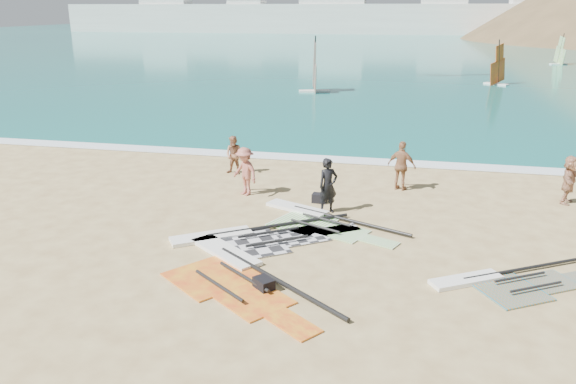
% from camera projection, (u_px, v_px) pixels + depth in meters
% --- Properties ---
extents(ground, '(300.00, 300.00, 0.00)m').
position_uv_depth(ground, '(285.00, 271.00, 15.79)').
color(ground, tan).
rests_on(ground, ground).
extents(sea, '(300.00, 240.00, 0.06)m').
position_uv_depth(sea, '(402.00, 38.00, 138.26)').
color(sea, '#0D6060').
rests_on(sea, ground).
extents(surf_line, '(300.00, 1.20, 0.04)m').
position_uv_depth(surf_line, '(340.00, 160.00, 27.20)').
color(surf_line, white).
rests_on(surf_line, ground).
extents(far_town, '(160.00, 8.00, 12.00)m').
position_uv_depth(far_town, '(348.00, 17.00, 156.75)').
color(far_town, white).
rests_on(far_town, ground).
extents(rig_grey, '(5.96, 4.55, 0.20)m').
position_uv_depth(rig_grey, '(254.00, 237.00, 18.01)').
color(rig_grey, '#29282B').
rests_on(rig_grey, ground).
extents(rig_green, '(5.39, 3.67, 0.20)m').
position_uv_depth(rig_green, '(316.00, 219.00, 19.51)').
color(rig_green, '#55B02D').
rests_on(rig_green, ground).
extents(rig_orange, '(4.76, 3.43, 0.19)m').
position_uv_depth(rig_orange, '(505.00, 282.00, 15.05)').
color(rig_orange, orange).
rests_on(rig_orange, ground).
extents(rig_red, '(5.44, 5.29, 0.21)m').
position_uv_depth(rig_red, '(236.00, 273.00, 15.58)').
color(rig_red, red).
rests_on(rig_red, ground).
extents(gear_bag_near, '(0.56, 0.42, 0.34)m').
position_uv_depth(gear_bag_near, '(319.00, 198.00, 21.31)').
color(gear_bag_near, black).
rests_on(gear_bag_near, ground).
extents(gear_bag_far, '(0.66, 0.65, 0.33)m').
position_uv_depth(gear_bag_far, '(264.00, 284.00, 14.69)').
color(gear_bag_far, black).
rests_on(gear_bag_far, ground).
extents(person_wetsuit, '(0.88, 0.82, 2.01)m').
position_uv_depth(person_wetsuit, '(328.00, 186.00, 20.00)').
color(person_wetsuit, black).
rests_on(person_wetsuit, ground).
extents(beachgoer_left, '(0.91, 0.75, 1.71)m').
position_uv_depth(beachgoer_left, '(234.00, 155.00, 24.78)').
color(beachgoer_left, '#9E674A').
rests_on(beachgoer_left, ground).
extents(beachgoer_mid, '(1.43, 1.27, 1.92)m').
position_uv_depth(beachgoer_mid, '(245.00, 171.00, 21.93)').
color(beachgoer_mid, '#A55B4E').
rests_on(beachgoer_mid, ground).
extents(beachgoer_back, '(1.27, 0.85, 2.01)m').
position_uv_depth(beachgoer_back, '(402.00, 166.00, 22.53)').
color(beachgoer_back, '#9E6C48').
rests_on(beachgoer_back, ground).
extents(beachgoer_right, '(1.19, 1.78, 1.84)m').
position_uv_depth(beachgoer_right, '(569.00, 180.00, 21.02)').
color(beachgoer_right, tan).
rests_on(beachgoer_right, ground).
extents(windsurfer_left, '(2.77, 3.17, 4.86)m').
position_uv_depth(windsurfer_left, '(315.00, 76.00, 48.68)').
color(windsurfer_left, white).
rests_on(windsurfer_left, ground).
extents(windsurfer_centre, '(2.29, 2.36, 4.28)m').
position_uv_depth(windsurfer_centre, '(498.00, 72.00, 53.33)').
color(windsurfer_centre, white).
rests_on(windsurfer_centre, ground).
extents(windsurfer_right, '(2.27, 2.58, 3.98)m').
position_uv_depth(windsurfer_right, '(560.00, 55.00, 72.39)').
color(windsurfer_right, white).
rests_on(windsurfer_right, ground).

